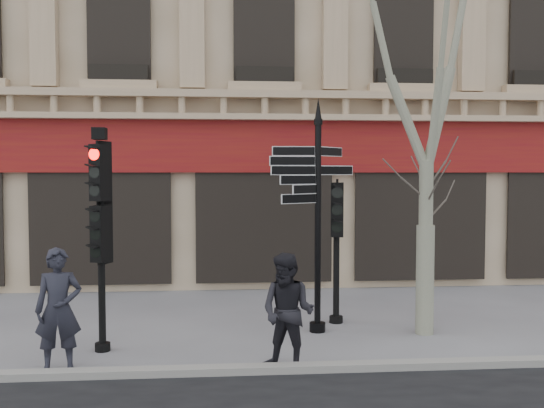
{
  "coord_description": "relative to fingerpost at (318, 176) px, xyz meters",
  "views": [
    {
      "loc": [
        -1.07,
        -10.14,
        2.95
      ],
      "look_at": [
        -0.16,
        0.6,
        2.39
      ],
      "focal_mm": 40.0,
      "sensor_mm": 36.0,
      "label": 1
    }
  ],
  "objects": [
    {
      "name": "plane_tree",
      "position": [
        1.93,
        -0.31,
        2.51
      ],
      "size": [
        2.9,
        2.9,
        7.7
      ],
      "color": "gray",
      "rests_on": "ground"
    },
    {
      "name": "fingerpost",
      "position": [
        0.0,
        0.0,
        0.0
      ],
      "size": [
        2.34,
        2.34,
        4.31
      ],
      "rotation": [
        0.0,
        0.0,
        0.37
      ],
      "color": "black",
      "rests_on": "ground"
    },
    {
      "name": "kerb",
      "position": [
        -0.7,
        -2.24,
        -2.83
      ],
      "size": [
        80.0,
        0.25,
        0.12
      ],
      "primitive_type": "cube",
      "color": "gray",
      "rests_on": "ground"
    },
    {
      "name": "traffic_signal_secondary",
      "position": [
        0.47,
        0.63,
        -0.97
      ],
      "size": [
        0.52,
        0.41,
        2.76
      ],
      "rotation": [
        0.0,
        0.0,
        -0.19
      ],
      "color": "black",
      "rests_on": "ground"
    },
    {
      "name": "pedestrian_a",
      "position": [
        -4.18,
        -1.87,
        -1.97
      ],
      "size": [
        0.73,
        0.54,
        1.84
      ],
      "primitive_type": "imported",
      "rotation": [
        0.0,
        0.0,
        0.17
      ],
      "color": "black",
      "rests_on": "ground"
    },
    {
      "name": "traffic_signal_main",
      "position": [
        -3.74,
        -0.91,
        -0.57
      ],
      "size": [
        0.49,
        0.42,
        3.68
      ],
      "rotation": [
        0.0,
        0.0,
        -0.39
      ],
      "color": "black",
      "rests_on": "ground"
    },
    {
      "name": "building",
      "position": [
        -0.7,
        11.64,
        6.1
      ],
      "size": [
        28.0,
        15.52,
        18.0
      ],
      "color": "tan",
      "rests_on": "ground"
    },
    {
      "name": "ground",
      "position": [
        -0.7,
        -0.84,
        -2.89
      ],
      "size": [
        80.0,
        80.0,
        0.0
      ],
      "primitive_type": "plane",
      "color": "slate",
      "rests_on": "ground"
    },
    {
      "name": "pedestrian_b",
      "position": [
        -0.79,
        -2.14,
        -2.01
      ],
      "size": [
        1.07,
        1.0,
        1.75
      ],
      "primitive_type": "imported",
      "rotation": [
        0.0,
        0.0,
        -0.52
      ],
      "color": "black",
      "rests_on": "ground"
    }
  ]
}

